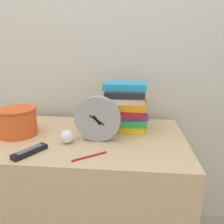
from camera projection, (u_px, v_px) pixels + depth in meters
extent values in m
cube|color=beige|center=(78.00, 37.00, 1.31)|extent=(6.00, 0.04, 2.40)
cube|color=tan|center=(68.00, 197.00, 1.18)|extent=(1.19, 0.61, 0.72)
cylinder|color=#99999E|center=(98.00, 119.00, 1.00)|extent=(0.21, 0.04, 0.21)
cylinder|color=white|center=(97.00, 120.00, 0.98)|extent=(0.19, 0.01, 0.19)
cube|color=black|center=(97.00, 120.00, 0.98)|extent=(0.04, 0.01, 0.05)
cube|color=black|center=(97.00, 120.00, 0.98)|extent=(0.07, 0.01, 0.05)
cylinder|color=black|center=(97.00, 120.00, 0.98)|extent=(0.01, 0.01, 0.01)
cube|color=yellow|center=(125.00, 126.00, 1.17)|extent=(0.23, 0.18, 0.03)
cube|color=green|center=(127.00, 120.00, 1.17)|extent=(0.21, 0.17, 0.04)
cube|color=#7A3899|center=(125.00, 115.00, 1.15)|extent=(0.24, 0.18, 0.02)
cube|color=red|center=(125.00, 110.00, 1.14)|extent=(0.19, 0.18, 0.03)
cube|color=orange|center=(124.00, 104.00, 1.12)|extent=(0.24, 0.19, 0.03)
cube|color=white|center=(123.00, 98.00, 1.12)|extent=(0.21, 0.20, 0.03)
cube|color=#232328|center=(125.00, 93.00, 1.10)|extent=(0.20, 0.17, 0.03)
cube|color=#2D9ED1|center=(126.00, 86.00, 1.13)|extent=(0.23, 0.16, 0.04)
cylinder|color=#E05623|center=(17.00, 122.00, 1.07)|extent=(0.18, 0.18, 0.14)
torus|color=#B3451C|center=(16.00, 110.00, 1.06)|extent=(0.19, 0.19, 0.01)
cube|color=black|center=(30.00, 152.00, 0.89)|extent=(0.11, 0.15, 0.02)
cube|color=#59595E|center=(29.00, 149.00, 0.88)|extent=(0.08, 0.11, 0.00)
sphere|color=white|center=(67.00, 137.00, 0.99)|extent=(0.06, 0.06, 0.06)
cylinder|color=#B21E1E|center=(90.00, 156.00, 0.86)|extent=(0.13, 0.09, 0.01)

